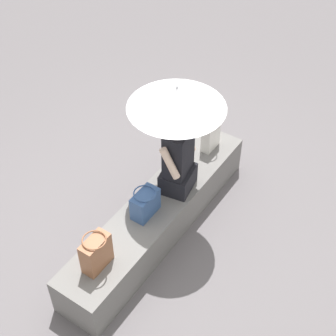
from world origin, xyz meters
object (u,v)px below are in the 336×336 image
person_seated (178,157)px  tote_bag_canvas (96,253)px  parasol (177,98)px  handbag_black (211,135)px  shoulder_bag_spare (145,203)px

person_seated → tote_bag_canvas: 1.17m
person_seated → tote_bag_canvas: size_ratio=2.62×
parasol → tote_bag_canvas: size_ratio=3.43×
person_seated → handbag_black: size_ratio=2.64×
handbag_black → parasol: bearing=0.5°
handbag_black → shoulder_bag_spare: size_ratio=1.20×
person_seated → tote_bag_canvas: bearing=-2.7°
parasol → shoulder_bag_spare: size_ratio=4.14×
parasol → tote_bag_canvas: 1.45m
person_seated → shoulder_bag_spare: size_ratio=3.17×
tote_bag_canvas → person_seated: bearing=177.3°
handbag_black → person_seated: bearing=2.9°
handbag_black → tote_bag_canvas: bearing=-0.6°
shoulder_bag_spare → person_seated: bearing=172.6°
parasol → person_seated: bearing=84.2°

